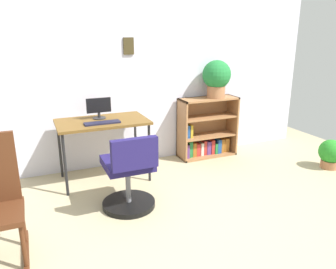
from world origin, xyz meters
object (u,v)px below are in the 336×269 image
Objects in this scene: potted_plant_floor at (331,153)px; keyboard at (102,123)px; office_chair at (129,177)px; potted_plant_on_shelf at (217,77)px; monitor at (99,108)px; desk at (102,125)px; bookshelf_low at (205,131)px.

keyboard is at bearing 166.23° from potted_plant_floor.
potted_plant_on_shelf is at bearing 32.76° from office_chair.
office_chair is at bearing -147.24° from potted_plant_on_shelf.
monitor reaches higher than potted_plant_floor.
keyboard is 0.78× the size of potted_plant_on_shelf.
desk is 2.61× the size of keyboard.
keyboard is (-0.03, -0.13, 0.07)m from desk.
bookshelf_low is at bearing 9.32° from desk.
monitor is at bearing 85.77° from keyboard.
bookshelf_low is at bearing 139.54° from potted_plant_floor.
office_chair is at bearing -81.79° from keyboard.
keyboard is 1.03× the size of potted_plant_floor.
potted_plant_on_shelf is 1.33× the size of potted_plant_floor.
monitor is 2.92m from potted_plant_floor.
monitor is 0.25m from keyboard.
potted_plant_on_shelf is at bearing 138.33° from potted_plant_floor.
bookshelf_low is 1.61m from potted_plant_floor.
desk is at bearing 163.45° from potted_plant_floor.
office_chair reaches higher than desk.
desk is at bearing -173.17° from potted_plant_on_shelf.
office_chair is 1.74m from bookshelf_low.
potted_plant_on_shelf reaches higher than potted_plant_floor.
desk is 3.64× the size of monitor.
monitor is at bearing -174.26° from bookshelf_low.
monitor reaches higher than keyboard.
keyboard is 0.47× the size of bookshelf_low.
monitor reaches higher than desk.
monitor is 1.01m from office_chair.
potted_plant_on_shelf is (1.59, 0.10, 0.26)m from monitor.
bookshelf_low reaches higher than office_chair.
monitor is at bearing 161.73° from potted_plant_floor.
office_chair is 2.63m from potted_plant_floor.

